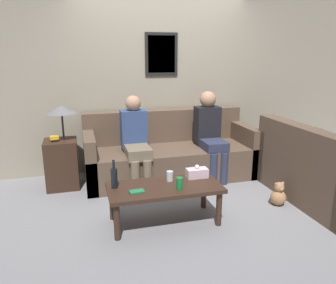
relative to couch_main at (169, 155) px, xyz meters
name	(u,v)px	position (x,y,z in m)	size (l,w,h in m)	color
ground_plane	(181,190)	(0.00, -0.54, -0.31)	(16.00, 16.00, 0.00)	gray
wall_back	(161,82)	(0.00, 0.48, 0.99)	(9.00, 0.08, 2.60)	#9E937F
couch_main	(169,155)	(0.00, 0.00, 0.00)	(2.35, 0.91, 0.91)	brown
couch_side	(321,175)	(1.53, -1.25, 0.00)	(0.91, 1.58, 0.91)	brown
coffee_table	(165,191)	(-0.41, -1.30, 0.04)	(1.15, 0.54, 0.41)	#382319
side_table_with_lamp	(62,157)	(-1.46, -0.03, 0.09)	(0.44, 0.41, 1.08)	#382319
wine_bottle	(114,177)	(-0.91, -1.21, 0.20)	(0.07, 0.07, 0.29)	black
drinking_glass	(170,176)	(-0.33, -1.18, 0.15)	(0.07, 0.07, 0.11)	silver
book_stack	(137,191)	(-0.72, -1.39, 0.10)	(0.15, 0.10, 0.02)	#237547
soda_can	(180,183)	(-0.29, -1.42, 0.15)	(0.07, 0.07, 0.12)	#197A38
tissue_box	(197,173)	(-0.02, -1.17, 0.15)	(0.23, 0.12, 0.15)	silver
person_left	(136,138)	(-0.51, -0.19, 0.33)	(0.34, 0.65, 1.18)	#756651
person_right	(210,131)	(0.54, -0.17, 0.35)	(0.34, 0.62, 1.21)	#2D334C
teddy_bear	(278,195)	(0.96, -1.26, -0.19)	(0.18, 0.18, 0.28)	#A87A51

